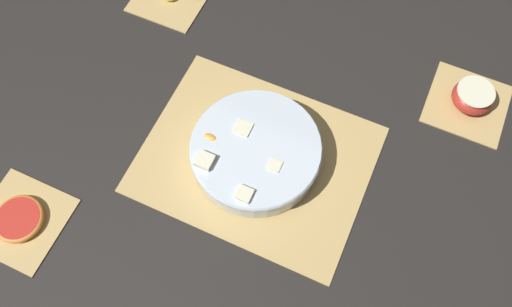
# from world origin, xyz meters

# --- Properties ---
(ground_plane) EXTENTS (6.00, 6.00, 0.00)m
(ground_plane) POSITION_xyz_m (0.00, 0.00, 0.00)
(ground_plane) COLOR black
(bamboo_mat_center) EXTENTS (0.44, 0.35, 0.01)m
(bamboo_mat_center) POSITION_xyz_m (0.00, 0.00, 0.00)
(bamboo_mat_center) COLOR tan
(bamboo_mat_center) RESTS_ON ground_plane
(coaster_mat_near_left) EXTENTS (0.16, 0.16, 0.01)m
(coaster_mat_near_left) POSITION_xyz_m (-0.35, -0.30, 0.00)
(coaster_mat_near_left) COLOR tan
(coaster_mat_near_left) RESTS_ON ground_plane
(coaster_mat_far_right) EXTENTS (0.16, 0.16, 0.01)m
(coaster_mat_far_right) POSITION_xyz_m (0.35, 0.30, 0.00)
(coaster_mat_far_right) COLOR tan
(coaster_mat_far_right) RESTS_ON ground_plane
(fruit_salad_bowl) EXTENTS (0.25, 0.25, 0.07)m
(fruit_salad_bowl) POSITION_xyz_m (-0.00, -0.00, 0.04)
(fruit_salad_bowl) COLOR silver
(fruit_salad_bowl) RESTS_ON bamboo_mat_center
(apple_half) EXTENTS (0.08, 0.08, 0.05)m
(apple_half) POSITION_xyz_m (0.35, 0.30, 0.03)
(apple_half) COLOR #B72D23
(apple_half) RESTS_ON coaster_mat_far_right
(grapefruit_slice) EXTENTS (0.09, 0.09, 0.01)m
(grapefruit_slice) POSITION_xyz_m (-0.35, -0.30, 0.01)
(grapefruit_slice) COLOR red
(grapefruit_slice) RESTS_ON coaster_mat_near_left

